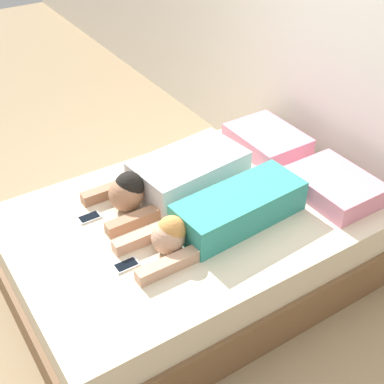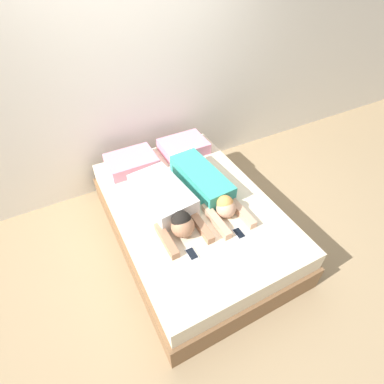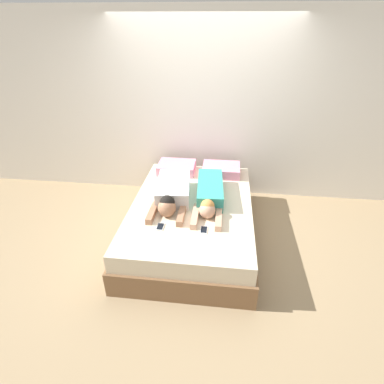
% 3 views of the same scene
% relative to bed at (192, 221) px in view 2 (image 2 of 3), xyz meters
% --- Properties ---
extents(ground_plane, '(12.00, 12.00, 0.00)m').
position_rel_bed_xyz_m(ground_plane, '(0.00, 0.00, -0.24)').
color(ground_plane, '#9E8460').
extents(wall_back, '(12.00, 0.06, 2.60)m').
position_rel_bed_xyz_m(wall_back, '(0.00, 1.23, 1.06)').
color(wall_back, white).
rests_on(wall_back, ground_plane).
extents(bed, '(1.48, 2.15, 0.50)m').
position_rel_bed_xyz_m(bed, '(0.00, 0.00, 0.00)').
color(bed, brown).
rests_on(bed, ground_plane).
extents(pillow_head_left, '(0.52, 0.40, 0.13)m').
position_rel_bed_xyz_m(pillow_head_left, '(-0.32, 0.82, 0.32)').
color(pillow_head_left, pink).
rests_on(pillow_head_left, bed).
extents(pillow_head_right, '(0.52, 0.40, 0.13)m').
position_rel_bed_xyz_m(pillow_head_right, '(0.32, 0.82, 0.32)').
color(pillow_head_right, pink).
rests_on(pillow_head_right, bed).
extents(person_left, '(0.46, 1.01, 0.24)m').
position_rel_bed_xyz_m(person_left, '(-0.25, 0.03, 0.35)').
color(person_left, silver).
rests_on(person_left, bed).
extents(person_right, '(0.35, 1.12, 0.21)m').
position_rel_bed_xyz_m(person_right, '(0.20, 0.07, 0.34)').
color(person_right, teal).
rests_on(person_right, bed).
extents(cell_phone_left, '(0.07, 0.13, 0.01)m').
position_rel_bed_xyz_m(cell_phone_left, '(-0.28, -0.53, 0.26)').
color(cell_phone_left, silver).
rests_on(cell_phone_left, bed).
extents(cell_phone_right, '(0.07, 0.13, 0.01)m').
position_rel_bed_xyz_m(cell_phone_right, '(0.19, -0.53, 0.26)').
color(cell_phone_right, silver).
rests_on(cell_phone_right, bed).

